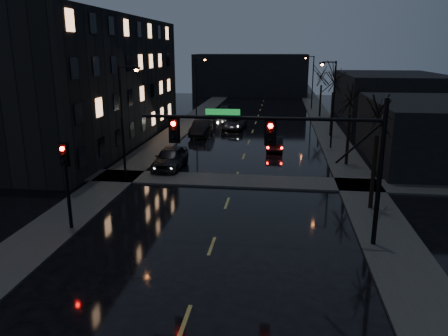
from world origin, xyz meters
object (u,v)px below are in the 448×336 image
(oncoming_car_b, at_px, (202,128))
(oncoming_car_c, at_px, (234,123))
(lead_car, at_px, (275,143))
(oncoming_car_d, at_px, (224,111))
(oncoming_car_a, at_px, (170,158))

(oncoming_car_b, distance_m, oncoming_car_c, 5.46)
(lead_car, bearing_deg, oncoming_car_d, -69.09)
(oncoming_car_b, height_order, oncoming_car_d, oncoming_car_b)
(oncoming_car_c, bearing_deg, oncoming_car_a, -96.98)
(oncoming_car_a, height_order, oncoming_car_b, oncoming_car_a)
(oncoming_car_c, bearing_deg, oncoming_car_b, -120.17)
(oncoming_car_a, relative_size, oncoming_car_d, 1.08)
(oncoming_car_a, relative_size, oncoming_car_c, 0.94)
(oncoming_car_a, distance_m, oncoming_car_b, 13.37)
(oncoming_car_a, xyz_separation_m, oncoming_car_c, (3.07, 17.96, -0.12))
(oncoming_car_c, bearing_deg, oncoming_car_d, 106.25)
(oncoming_car_d, distance_m, lead_car, 22.00)
(oncoming_car_a, height_order, oncoming_car_d, oncoming_car_a)
(oncoming_car_c, height_order, oncoming_car_d, oncoming_car_c)
(oncoming_car_b, distance_m, oncoming_car_d, 14.88)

